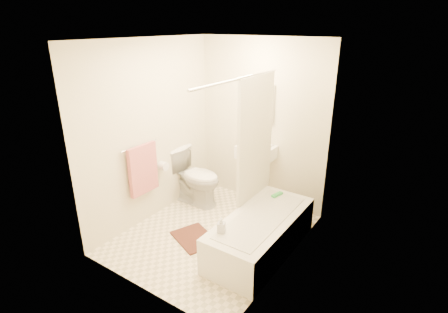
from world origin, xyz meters
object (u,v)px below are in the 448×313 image
Objects in this scene: soap_bottle at (221,225)px; toilet at (195,177)px; bathtub at (261,233)px; bath_mat at (194,238)px; sink at (257,172)px.

toilet is at bearing 139.08° from soap_bottle.
bath_mat is (-0.80, -0.27, -0.21)m from bathtub.
soap_bottle is (0.59, -0.25, 0.52)m from bath_mat.
toilet is at bearing 127.75° from bath_mat.
sink is 1.37m from bath_mat.
bathtub is 2.77× the size of bath_mat.
toilet reaches higher than bath_mat.
sink is 5.61× the size of soap_bottle.
toilet is at bearing -148.56° from sink.
bathtub is at bearing -58.19° from sink.
bath_mat is at bearing 156.91° from soap_bottle.
toilet is 1.51m from bathtub.
toilet is 1.48× the size of bath_mat.
bathtub is (1.41, -0.51, -0.19)m from toilet.
soap_bottle is at bearing -111.88° from bathtub.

